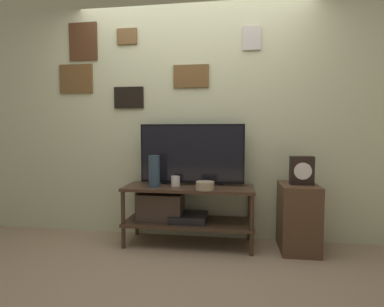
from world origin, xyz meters
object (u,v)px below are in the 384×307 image
Objects in this scene: mantel_clock at (302,170)px; television at (192,154)px; vase_wide_bowl at (205,186)px; vase_tall_ceramic at (154,171)px; candle_jar at (176,181)px.

television is at bearing 173.90° from mantel_clock.
vase_wide_bowl is 0.93m from mantel_clock.
vase_tall_ceramic is (-0.35, -0.19, -0.17)m from television.
television is 10.51× the size of candle_jar.
vase_wide_bowl is 0.56× the size of vase_tall_ceramic.
mantel_clock reaches higher than vase_wide_bowl.
television is 4.01× the size of mantel_clock.
candle_jar is at bearing 20.68° from vase_tall_ceramic.
vase_wide_bowl is 0.53m from vase_tall_ceramic.
vase_wide_bowl is at bearing -171.13° from mantel_clock.
vase_wide_bowl is 1.72× the size of candle_jar.
television reaches higher than vase_wide_bowl.
candle_jar is at bearing -143.41° from television.
vase_wide_bowl is at bearing -7.68° from vase_tall_ceramic.
vase_tall_ceramic is 0.24m from candle_jar.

